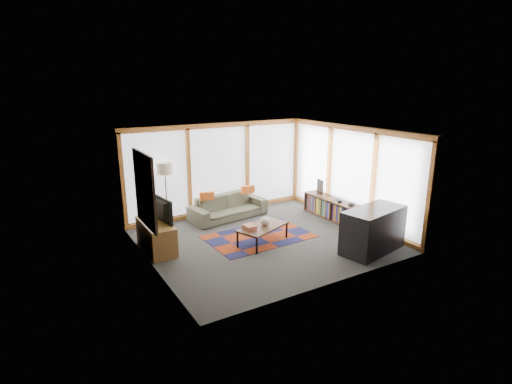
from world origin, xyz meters
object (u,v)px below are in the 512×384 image
sofa (228,207)px  tv_console (156,236)px  coffee_table (263,234)px  bar_counter (373,230)px  bookshelf (335,210)px  television (158,210)px  floor_lamp (166,194)px

sofa → tv_console: size_ratio=1.65×
coffee_table → bar_counter: 2.51m
bookshelf → coffee_table: bearing=-171.9°
sofa → television: television is taller
coffee_table → television: size_ratio=1.30×
sofa → bookshelf: bearing=-41.8°
bookshelf → tv_console: (-4.85, 0.51, 0.05)m
sofa → tv_console: (-2.41, -1.16, 0.01)m
bookshelf → television: 4.85m
bar_counter → television: bearing=137.1°
coffee_table → floor_lamp: bearing=122.8°
floor_lamp → television: (-0.68, -1.46, 0.09)m
coffee_table → bar_counter: size_ratio=0.81×
coffee_table → bookshelf: bookshelf is taller
tv_console → bar_counter: bar_counter is taller
floor_lamp → tv_console: 1.75m
television → bar_counter: 4.83m
floor_lamp → sofa: bearing=-11.1°
floor_lamp → bookshelf: 4.59m
sofa → floor_lamp: bearing=161.3°
floor_lamp → bookshelf: bearing=-26.0°
floor_lamp → television: size_ratio=1.74×
sofa → tv_console: 2.67m
coffee_table → tv_console: 2.45m
bookshelf → bar_counter: size_ratio=1.46×
sofa → coffee_table: 2.04m
floor_lamp → tv_console: size_ratio=1.28×
sofa → television: 2.66m
floor_lamp → tv_console: bearing=-117.2°
sofa → bookshelf: sofa is taller
floor_lamp → bar_counter: bearing=-49.7°
coffee_table → television: (-2.20, 0.90, 0.73)m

